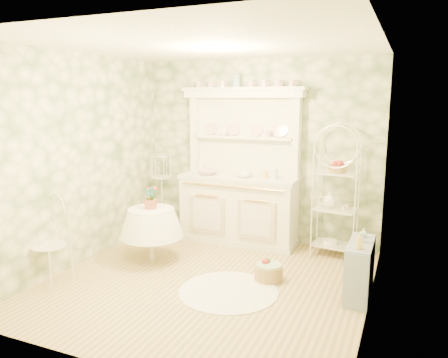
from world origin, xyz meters
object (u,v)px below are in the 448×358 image
at_px(side_shelf, 360,268).
at_px(floor_basket, 269,271).
at_px(bakers_rack, 336,196).
at_px(round_table, 152,236).
at_px(kitchen_dresser, 239,167).
at_px(birdcage_stand, 162,186).
at_px(cafe_chair, 49,245).

xyz_separation_m(side_shelf, floor_basket, (-1.03, 0.03, -0.21)).
bearing_deg(bakers_rack, round_table, -144.74).
xyz_separation_m(kitchen_dresser, round_table, (-0.77, -1.19, -0.81)).
distance_m(bakers_rack, side_shelf, 1.38).
relative_size(bakers_rack, birdcage_stand, 1.09).
height_order(cafe_chair, birdcage_stand, birdcage_stand).
distance_m(bakers_rack, round_table, 2.52).
relative_size(cafe_chair, birdcage_stand, 0.60).
bearing_deg(birdcage_stand, round_table, -65.27).
xyz_separation_m(kitchen_dresser, cafe_chair, (-1.48, -2.25, -0.69)).
height_order(side_shelf, floor_basket, side_shelf).
bearing_deg(side_shelf, floor_basket, 171.17).
distance_m(side_shelf, round_table, 2.65).
xyz_separation_m(kitchen_dresser, floor_basket, (0.85, -1.18, -1.03)).
bearing_deg(bakers_rack, kitchen_dresser, -173.63).
relative_size(side_shelf, round_table, 1.13).
distance_m(side_shelf, birdcage_stand, 3.40).
xyz_separation_m(kitchen_dresser, bakers_rack, (1.41, -0.02, -0.31)).
xyz_separation_m(side_shelf, round_table, (-2.65, 0.02, 0.01)).
relative_size(cafe_chair, floor_basket, 2.66).
height_order(bakers_rack, side_shelf, bakers_rack).
distance_m(side_shelf, floor_basket, 1.06).
bearing_deg(cafe_chair, bakers_rack, 55.35).
relative_size(round_table, birdcage_stand, 0.44).
distance_m(round_table, cafe_chair, 1.29).
relative_size(side_shelf, floor_basket, 2.19).
bearing_deg(kitchen_dresser, bakers_rack, -0.64).
relative_size(bakers_rack, floor_basket, 4.82).
bearing_deg(birdcage_stand, kitchen_dresser, 2.69).
bearing_deg(bakers_rack, floor_basket, -108.88).
height_order(bakers_rack, floor_basket, bakers_rack).
bearing_deg(floor_basket, kitchen_dresser, 125.61).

